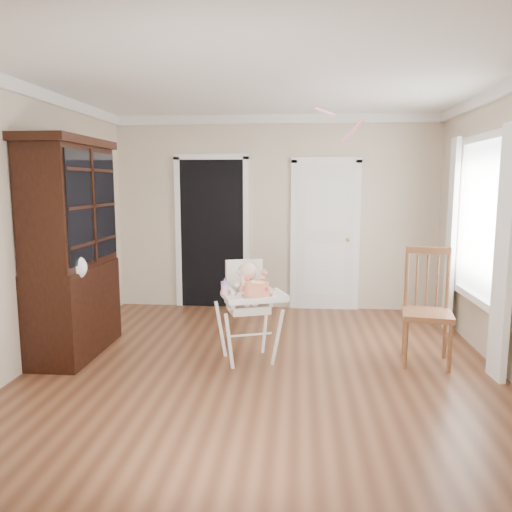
# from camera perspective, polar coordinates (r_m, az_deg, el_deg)

# --- Properties ---
(floor) EXTENTS (5.00, 5.00, 0.00)m
(floor) POSITION_cam_1_polar(r_m,az_deg,el_deg) (4.87, 0.70, -13.05)
(floor) COLOR #522E1C
(floor) RESTS_ON ground
(ceiling) EXTENTS (5.00, 5.00, 0.00)m
(ceiling) POSITION_cam_1_polar(r_m,az_deg,el_deg) (4.63, 0.77, 19.85)
(ceiling) COLOR white
(ceiling) RESTS_ON wall_back
(wall_back) EXTENTS (4.50, 0.00, 4.50)m
(wall_back) POSITION_cam_1_polar(r_m,az_deg,el_deg) (7.04, 2.21, 4.87)
(wall_back) COLOR beige
(wall_back) RESTS_ON floor
(wall_left) EXTENTS (0.00, 5.00, 5.00)m
(wall_left) POSITION_cam_1_polar(r_m,az_deg,el_deg) (5.22, -24.75, 2.89)
(wall_left) COLOR beige
(wall_left) RESTS_ON floor
(crown_molding) EXTENTS (4.50, 5.00, 0.12)m
(crown_molding) POSITION_cam_1_polar(r_m,az_deg,el_deg) (4.62, 0.76, 19.12)
(crown_molding) COLOR white
(crown_molding) RESTS_ON ceiling
(doorway) EXTENTS (1.06, 0.05, 2.22)m
(doorway) POSITION_cam_1_polar(r_m,az_deg,el_deg) (7.14, -5.04, 2.95)
(doorway) COLOR black
(doorway) RESTS_ON wall_back
(closet_door) EXTENTS (0.96, 0.09, 2.13)m
(closet_door) POSITION_cam_1_polar(r_m,az_deg,el_deg) (7.05, 7.89, 2.15)
(closet_door) COLOR white
(closet_door) RESTS_ON wall_back
(window_right) EXTENTS (0.13, 1.84, 2.30)m
(window_right) POSITION_cam_1_polar(r_m,az_deg,el_deg) (5.66, 23.99, 2.66)
(window_right) COLOR white
(window_right) RESTS_ON wall_right
(high_chair) EXTENTS (0.79, 0.88, 1.03)m
(high_chair) POSITION_cam_1_polar(r_m,az_deg,el_deg) (4.97, -0.89, -4.93)
(high_chair) COLOR white
(high_chair) RESTS_ON floor
(baby) EXTENTS (0.33, 0.24, 0.44)m
(baby) POSITION_cam_1_polar(r_m,az_deg,el_deg) (4.97, -0.95, -3.28)
(baby) COLOR beige
(baby) RESTS_ON high_chair
(cake) EXTENTS (0.30, 0.30, 0.14)m
(cake) POSITION_cam_1_polar(r_m,az_deg,el_deg) (4.71, 0.08, -3.84)
(cake) COLOR silver
(cake) RESTS_ON high_chair
(sippy_cup) EXTENTS (0.07, 0.07, 0.17)m
(sippy_cup) POSITION_cam_1_polar(r_m,az_deg,el_deg) (4.75, -3.61, -3.68)
(sippy_cup) COLOR #FA98C7
(sippy_cup) RESTS_ON high_chair
(china_cabinet) EXTENTS (0.59, 1.32, 2.23)m
(china_cabinet) POSITION_cam_1_polar(r_m,az_deg,el_deg) (5.45, -20.28, 0.84)
(china_cabinet) COLOR black
(china_cabinet) RESTS_ON floor
(dining_chair) EXTENTS (0.54, 0.54, 1.14)m
(dining_chair) POSITION_cam_1_polar(r_m,az_deg,el_deg) (5.22, 18.97, -5.90)
(dining_chair) COLOR brown
(dining_chair) RESTS_ON floor
(streamer) EXTENTS (0.18, 0.47, 0.15)m
(streamer) POSITION_cam_1_polar(r_m,az_deg,el_deg) (4.98, 7.87, 15.99)
(streamer) COLOR pink
(streamer) RESTS_ON ceiling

